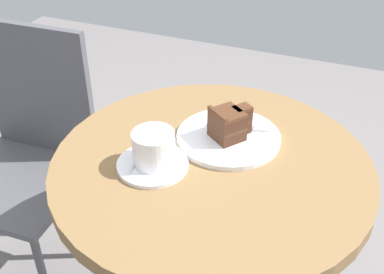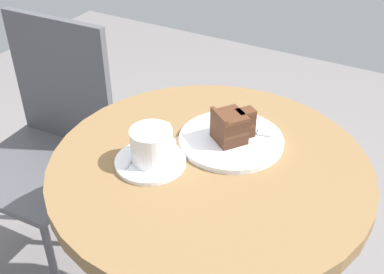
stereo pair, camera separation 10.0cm
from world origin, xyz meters
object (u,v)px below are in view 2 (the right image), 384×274
object	(u,v)px
fork	(249,131)
cake_plate	(231,140)
cafe_chair	(50,134)
teaspoon	(140,149)
cake_slice	(232,126)
saucer	(150,162)
coffee_cup	(152,144)
napkin	(212,144)

from	to	relation	value
fork	cake_plate	bearing A→B (deg)	-136.05
fork	cafe_chair	size ratio (longest dim) A/B	0.16
teaspoon	cake_slice	size ratio (longest dim) A/B	1.15
cafe_chair	saucer	bearing A→B (deg)	-25.61
coffee_cup	napkin	size ratio (longest dim) A/B	0.64
coffee_cup	cake_slice	xyz separation A→B (m)	(0.14, -0.11, -0.00)
coffee_cup	fork	bearing A→B (deg)	-36.57
fork	teaspoon	bearing A→B (deg)	-150.82
saucer	cake_plate	world-z (taller)	cake_plate
fork	saucer	bearing A→B (deg)	-140.93
teaspoon	fork	distance (m)	0.24
cafe_chair	fork	bearing A→B (deg)	-6.06
saucer	fork	size ratio (longest dim) A/B	1.06
cafe_chair	cake_plate	bearing A→B (deg)	-9.69
teaspoon	cake_slice	distance (m)	0.20
teaspoon	coffee_cup	bearing A→B (deg)	-116.54
cake_plate	cafe_chair	world-z (taller)	cafe_chair
cake_plate	cafe_chair	xyz separation A→B (m)	(0.09, 0.66, -0.25)
saucer	fork	world-z (taller)	fork
cake_slice	fork	distance (m)	0.06
saucer	cafe_chair	size ratio (longest dim) A/B	0.17
saucer	napkin	xyz separation A→B (m)	(0.12, -0.08, -0.00)
napkin	cafe_chair	size ratio (longest dim) A/B	0.21
napkin	saucer	bearing A→B (deg)	146.70
fork	cafe_chair	xyz separation A→B (m)	(0.05, 0.68, -0.26)
teaspoon	cake_slice	bearing A→B (deg)	-59.95
cake_slice	napkin	distance (m)	0.06
saucer	teaspoon	size ratio (longest dim) A/B	1.30
saucer	coffee_cup	bearing A→B (deg)	-18.47
fork	coffee_cup	bearing A→B (deg)	-141.44
fork	cafe_chair	distance (m)	0.73
coffee_cup	cafe_chair	xyz separation A→B (m)	(0.23, 0.54, -0.29)
saucer	coffee_cup	world-z (taller)	coffee_cup
saucer	cafe_chair	world-z (taller)	cafe_chair
teaspoon	fork	size ratio (longest dim) A/B	0.81
cake_slice	cafe_chair	world-z (taller)	cafe_chair
coffee_cup	fork	xyz separation A→B (m)	(0.18, -0.14, -0.03)
teaspoon	fork	xyz separation A→B (m)	(0.17, -0.18, 0.00)
cake_slice	coffee_cup	bearing A→B (deg)	140.53
fork	cafe_chair	world-z (taller)	cafe_chair
teaspoon	cake_slice	world-z (taller)	cake_slice
cafe_chair	cake_slice	bearing A→B (deg)	-10.13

